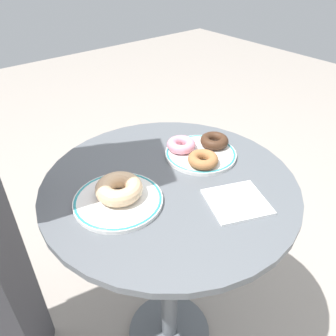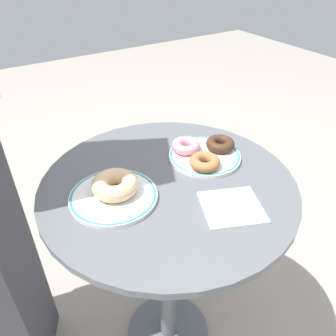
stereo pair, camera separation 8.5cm
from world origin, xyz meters
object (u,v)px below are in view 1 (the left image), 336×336
donut_glazed (119,189)px  donut_chocolate (214,141)px  cafe_table (169,237)px  plate_right (201,154)px  paper_napkin (237,202)px  donut_cinnamon (203,159)px  plate_left (118,200)px  donut_pink_frosted (181,145)px

donut_glazed → donut_chocolate: (0.33, 0.02, -0.01)m
cafe_table → plate_right: (0.14, 0.04, 0.21)m
cafe_table → paper_napkin: (0.07, -0.16, 0.20)m
paper_napkin → donut_cinnamon: bearing=75.9°
donut_cinnamon → paper_napkin: (-0.04, -0.15, -0.02)m
plate_left → donut_chocolate: bearing=4.7°
cafe_table → donut_cinnamon: (0.11, -0.01, 0.23)m
donut_glazed → plate_left: bearing=-142.8°
donut_glazed → donut_pink_frosted: (0.25, 0.06, -0.01)m
donut_chocolate → plate_right: bearing=-175.6°
paper_napkin → plate_right: bearing=69.5°
plate_left → donut_cinnamon: size_ratio=2.56×
donut_chocolate → donut_glazed: bearing=-176.3°
cafe_table → plate_right: plate_right is taller
donut_glazed → donut_chocolate: size_ratio=1.36×
plate_left → donut_glazed: 0.03m
plate_left → donut_pink_frosted: donut_pink_frosted is taller
donut_pink_frosted → paper_napkin: bearing=-99.9°
donut_chocolate → donut_pink_frosted: bearing=153.7°
donut_glazed → donut_chocolate: bearing=3.7°
cafe_table → donut_cinnamon: size_ratio=8.90×
plate_left → cafe_table: bearing=-5.3°
plate_left → donut_chocolate: size_ratio=2.56×
donut_chocolate → paper_napkin: bearing=-122.8°
donut_pink_frosted → cafe_table: bearing=-142.8°
plate_right → donut_glazed: 0.28m
plate_right → donut_cinnamon: bearing=-128.5°
cafe_table → donut_pink_frosted: (0.11, 0.08, 0.23)m
cafe_table → donut_chocolate: bearing=11.7°
donut_glazed → donut_pink_frosted: size_ratio=1.36×
plate_right → donut_cinnamon: 0.06m
paper_napkin → donut_chocolate: bearing=57.2°
donut_pink_frosted → plate_right: bearing=-57.0°
plate_right → cafe_table: bearing=-165.5°
donut_glazed → paper_napkin: size_ratio=0.83×
paper_napkin → plate_left: bearing=140.5°
donut_chocolate → donut_pink_frosted: (-0.09, 0.04, 0.00)m
donut_cinnamon → donut_glazed: bearing=173.5°
donut_cinnamon → paper_napkin: bearing=-104.1°
cafe_table → paper_napkin: 0.27m
plate_left → donut_cinnamon: 0.25m
plate_left → donut_chocolate: 0.34m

